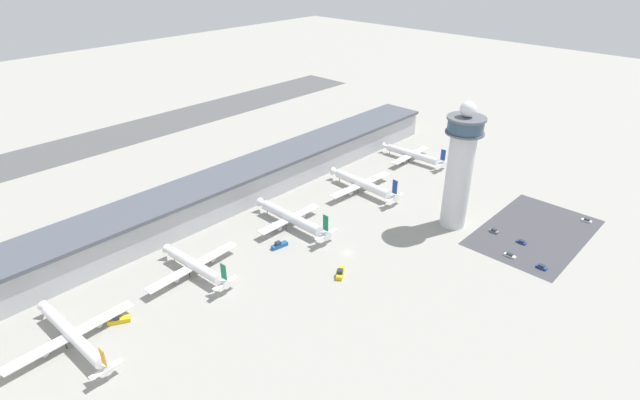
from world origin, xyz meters
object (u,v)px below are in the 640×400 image
object	(u,v)px
service_truck_baggage	(340,273)
car_white_wagon	(587,220)
airplane_gate_bravo	(195,266)
airplane_gate_charlie	(291,218)
airplane_gate_echo	(412,155)
car_black_suv	(521,242)
car_navy_sedan	(510,255)
service_truck_fuel	(119,320)
service_truck_catering	(279,245)
car_blue_compact	(542,267)
airplane_gate_alpha	(73,335)
airplane_gate_delta	(362,184)
car_maroon_suv	(494,231)
control_tower	(460,166)

from	to	relation	value
service_truck_baggage	car_white_wagon	size ratio (longest dim) A/B	1.76
airplane_gate_bravo	airplane_gate_charlie	world-z (taller)	airplane_gate_charlie
airplane_gate_charlie	airplane_gate_echo	distance (m)	100.40
car_black_suv	car_navy_sedan	xyz separation A→B (m)	(-13.20, -0.87, 0.00)
airplane_gate_bravo	service_truck_fuel	xyz separation A→B (m)	(-33.68, -4.02, -3.04)
car_black_suv	car_white_wagon	world-z (taller)	car_white_wagon
airplane_gate_echo	service_truck_catering	size ratio (longest dim) A/B	5.46
service_truck_catering	car_blue_compact	distance (m)	106.06
airplane_gate_alpha	service_truck_baggage	world-z (taller)	airplane_gate_alpha
airplane_gate_bravo	service_truck_catering	size ratio (longest dim) A/B	5.42
airplane_gate_delta	airplane_gate_bravo	bearing A→B (deg)	178.83
car_navy_sedan	car_blue_compact	xyz separation A→B (m)	(0.66, -12.78, 0.10)
airplane_gate_alpha	service_truck_fuel	xyz separation A→B (m)	(14.86, -0.15, -2.91)
airplane_gate_bravo	car_maroon_suv	distance (m)	129.54
car_blue_compact	airplane_gate_bravo	bearing A→B (deg)	135.02
car_maroon_suv	car_black_suv	bearing A→B (deg)	-90.86
airplane_gate_delta	car_white_wagon	bearing A→B (deg)	-63.38
airplane_gate_bravo	airplane_gate_charlie	size ratio (longest dim) A/B	0.93
service_truck_baggage	car_navy_sedan	size ratio (longest dim) A/B	1.67
airplane_gate_charlie	airplane_gate_delta	xyz separation A→B (m)	(49.12, -1.24, 0.05)
car_navy_sedan	car_white_wagon	bearing A→B (deg)	-14.36
airplane_gate_alpha	car_maroon_suv	xyz separation A→B (m)	(157.57, -66.00, -3.35)
airplane_gate_charlie	airplane_gate_echo	world-z (taller)	airplane_gate_charlie
control_tower	service_truck_baggage	bearing A→B (deg)	169.96
airplane_gate_charlie	car_maroon_suv	xyz separation A→B (m)	(58.32, -69.06, -3.77)
car_black_suv	car_white_wagon	bearing A→B (deg)	-20.13
airplane_gate_bravo	airplane_gate_echo	xyz separation A→B (m)	(151.06, 2.22, -0.16)
airplane_gate_echo	car_black_suv	xyz separation A→B (m)	(-42.22, -84.80, -3.41)
airplane_gate_echo	service_truck_fuel	bearing A→B (deg)	-178.06
airplane_gate_delta	car_maroon_suv	world-z (taller)	airplane_gate_delta
airplane_gate_charlie	car_navy_sedan	bearing A→B (deg)	-61.47
service_truck_catering	service_truck_baggage	size ratio (longest dim) A/B	0.96
airplane_gate_alpha	car_white_wagon	xyz separation A→B (m)	(195.80, -92.79, -3.41)
airplane_gate_bravo	airplane_gate_charlie	distance (m)	50.71
airplane_gate_delta	car_navy_sedan	distance (m)	81.60
service_truck_catering	car_black_suv	xyz separation A→B (m)	(73.57, -73.09, -0.49)
car_black_suv	service_truck_fuel	bearing A→B (deg)	151.14
control_tower	airplane_gate_echo	world-z (taller)	control_tower
control_tower	airplane_gate_echo	bearing A→B (deg)	48.47
service_truck_baggage	airplane_gate_echo	bearing A→B (deg)	21.07
airplane_gate_delta	car_black_suv	xyz separation A→B (m)	(9.01, -80.53, -3.89)
airplane_gate_echo	car_white_wagon	size ratio (longest dim) A/B	9.28
service_truck_fuel	car_maroon_suv	world-z (taller)	service_truck_fuel
airplane_gate_alpha	car_white_wagon	size ratio (longest dim) A/B	9.98
control_tower	airplane_gate_delta	distance (m)	56.20
airplane_gate_bravo	car_blue_compact	world-z (taller)	airplane_gate_bravo
airplane_gate_charlie	car_navy_sedan	world-z (taller)	airplane_gate_charlie
service_truck_baggage	car_maroon_suv	bearing A→B (deg)	-22.07
airplane_gate_bravo	service_truck_baggage	xyz separation A→B (m)	(38.33, -41.20, -3.10)
airplane_gate_bravo	airplane_gate_echo	distance (m)	151.07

